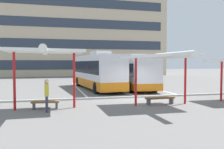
{
  "coord_description": "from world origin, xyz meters",
  "views": [
    {
      "loc": [
        -6.32,
        -16.4,
        2.58
      ],
      "look_at": [
        -1.53,
        2.55,
        1.65
      ],
      "focal_mm": 38.78,
      "sensor_mm": 36.0,
      "label": 1
    }
  ],
  "objects_px": {
    "coach_bus_0": "(97,72)",
    "coach_bus_1": "(132,73)",
    "bench_0": "(45,103)",
    "waiting_shelter_0": "(45,52)",
    "waiting_passenger_1": "(47,93)",
    "waiting_shelter_1": "(164,56)",
    "bench_1": "(160,99)"
  },
  "relations": [
    {
      "from": "coach_bus_0",
      "to": "coach_bus_1",
      "type": "distance_m",
      "value": 3.69
    },
    {
      "from": "bench_0",
      "to": "waiting_shelter_0",
      "type": "bearing_deg",
      "value": -90.0
    },
    {
      "from": "bench_0",
      "to": "waiting_passenger_1",
      "type": "distance_m",
      "value": 1.16
    },
    {
      "from": "waiting_passenger_1",
      "to": "coach_bus_0",
      "type": "bearing_deg",
      "value": 66.36
    },
    {
      "from": "waiting_shelter_0",
      "to": "waiting_shelter_1",
      "type": "distance_m",
      "value": 6.93
    },
    {
      "from": "waiting_shelter_0",
      "to": "bench_0",
      "type": "xyz_separation_m",
      "value": [
        0.0,
        0.24,
        -2.84
      ]
    },
    {
      "from": "waiting_shelter_0",
      "to": "bench_0",
      "type": "distance_m",
      "value": 2.85
    },
    {
      "from": "coach_bus_1",
      "to": "bench_0",
      "type": "relative_size",
      "value": 6.7
    },
    {
      "from": "waiting_passenger_1",
      "to": "bench_0",
      "type": "bearing_deg",
      "value": 95.57
    },
    {
      "from": "coach_bus_1",
      "to": "waiting_shelter_1",
      "type": "relative_size",
      "value": 1.99
    },
    {
      "from": "coach_bus_1",
      "to": "waiting_shelter_0",
      "type": "distance_m",
      "value": 12.97
    },
    {
      "from": "waiting_shelter_0",
      "to": "coach_bus_1",
      "type": "bearing_deg",
      "value": 49.19
    },
    {
      "from": "coach_bus_0",
      "to": "waiting_passenger_1",
      "type": "distance_m",
      "value": 11.59
    },
    {
      "from": "waiting_shelter_0",
      "to": "waiting_passenger_1",
      "type": "distance_m",
      "value": 2.27
    },
    {
      "from": "bench_0",
      "to": "bench_1",
      "type": "relative_size",
      "value": 0.82
    },
    {
      "from": "coach_bus_0",
      "to": "bench_0",
      "type": "height_order",
      "value": "coach_bus_0"
    },
    {
      "from": "bench_1",
      "to": "waiting_passenger_1",
      "type": "xyz_separation_m",
      "value": [
        -6.83,
        -0.76,
        0.67
      ]
    },
    {
      "from": "bench_0",
      "to": "waiting_shelter_1",
      "type": "distance_m",
      "value": 7.44
    },
    {
      "from": "coach_bus_1",
      "to": "bench_1",
      "type": "xyz_separation_m",
      "value": [
        -1.49,
        -9.69,
        -1.26
      ]
    },
    {
      "from": "coach_bus_0",
      "to": "bench_0",
      "type": "bearing_deg",
      "value": -116.1
    },
    {
      "from": "coach_bus_0",
      "to": "waiting_passenger_1",
      "type": "relative_size",
      "value": 6.2
    },
    {
      "from": "bench_1",
      "to": "waiting_shelter_1",
      "type": "bearing_deg",
      "value": -90.0
    },
    {
      "from": "coach_bus_1",
      "to": "waiting_shelter_1",
      "type": "height_order",
      "value": "coach_bus_1"
    },
    {
      "from": "waiting_shelter_1",
      "to": "bench_1",
      "type": "height_order",
      "value": "waiting_shelter_1"
    },
    {
      "from": "bench_1",
      "to": "waiting_passenger_1",
      "type": "relative_size",
      "value": 1.11
    },
    {
      "from": "coach_bus_0",
      "to": "coach_bus_1",
      "type": "height_order",
      "value": "coach_bus_0"
    },
    {
      "from": "coach_bus_0",
      "to": "bench_0",
      "type": "distance_m",
      "value": 10.85
    },
    {
      "from": "coach_bus_1",
      "to": "coach_bus_0",
      "type": "bearing_deg",
      "value": 177.58
    },
    {
      "from": "bench_0",
      "to": "coach_bus_0",
      "type": "bearing_deg",
      "value": 63.9
    },
    {
      "from": "coach_bus_0",
      "to": "bench_1",
      "type": "distance_m",
      "value": 10.18
    },
    {
      "from": "waiting_shelter_0",
      "to": "waiting_shelter_1",
      "type": "xyz_separation_m",
      "value": [
        6.92,
        -0.37,
        -0.19
      ]
    },
    {
      "from": "bench_0",
      "to": "waiting_passenger_1",
      "type": "relative_size",
      "value": 0.9
    }
  ]
}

